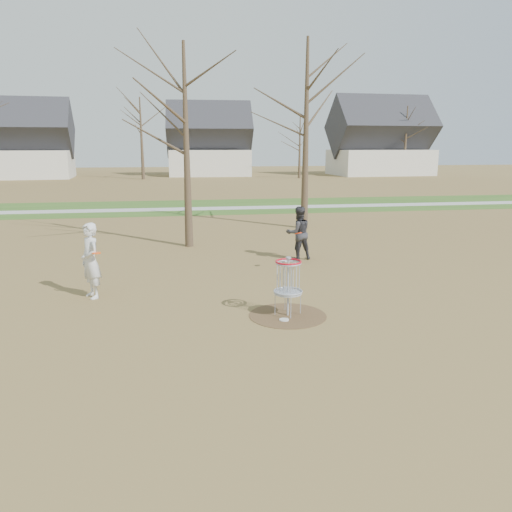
{
  "coord_description": "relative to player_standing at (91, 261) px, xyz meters",
  "views": [
    {
      "loc": [
        -2.47,
        -10.69,
        3.87
      ],
      "look_at": [
        -0.5,
        1.5,
        1.1
      ],
      "focal_mm": 35.0,
      "sensor_mm": 36.0,
      "label": 1
    }
  ],
  "objects": [
    {
      "name": "ground",
      "position": [
        4.66,
        -2.19,
        -0.97
      ],
      "size": [
        160.0,
        160.0,
        0.0
      ],
      "primitive_type": "plane",
      "color": "brown",
      "rests_on": "ground"
    },
    {
      "name": "green_band",
      "position": [
        4.66,
        18.81,
        -0.97
      ],
      "size": [
        160.0,
        8.0,
        0.01
      ],
      "primitive_type": "cube",
      "color": "#2D5119",
      "rests_on": "ground"
    },
    {
      "name": "footpath",
      "position": [
        4.66,
        17.81,
        -0.96
      ],
      "size": [
        160.0,
        1.5,
        0.01
      ],
      "primitive_type": "cube",
      "color": "#9E9E99",
      "rests_on": "green_band"
    },
    {
      "name": "dirt_circle",
      "position": [
        4.66,
        -2.19,
        -0.97
      ],
      "size": [
        1.8,
        1.8,
        0.01
      ],
      "primitive_type": "cylinder",
      "color": "#47331E",
      "rests_on": "ground"
    },
    {
      "name": "player_standing",
      "position": [
        0.0,
        0.0,
        0.0
      ],
      "size": [
        0.77,
        0.85,
        1.94
      ],
      "primitive_type": "imported",
      "rotation": [
        0.0,
        0.0,
        -1.03
      ],
      "color": "silver",
      "rests_on": "ground"
    },
    {
      "name": "player_throwing",
      "position": [
        6.3,
        3.45,
        -0.06
      ],
      "size": [
        0.98,
        0.82,
        1.83
      ],
      "primitive_type": "imported",
      "rotation": [
        0.0,
        0.0,
        3.3
      ],
      "color": "#2E2D32",
      "rests_on": "ground"
    },
    {
      "name": "disc_grounded",
      "position": [
        4.51,
        -2.5,
        -0.95
      ],
      "size": [
        0.22,
        0.22,
        0.02
      ],
      "primitive_type": "cylinder",
      "color": "silver",
      "rests_on": "dirt_circle"
    },
    {
      "name": "discs_in_play",
      "position": [
        3.16,
        0.72,
        0.26
      ],
      "size": [
        5.86,
        2.16,
        0.1
      ],
      "color": "#F5330C",
      "rests_on": "ground"
    },
    {
      "name": "disc_golf_basket",
      "position": [
        4.66,
        -2.19,
        -0.06
      ],
      "size": [
        0.64,
        0.64,
        1.35
      ],
      "color": "#9EA3AD",
      "rests_on": "ground"
    },
    {
      "name": "bare_trees",
      "position": [
        6.44,
        33.6,
        4.37
      ],
      "size": [
        52.62,
        44.98,
        9.0
      ],
      "color": "#382B1E",
      "rests_on": "ground"
    },
    {
      "name": "houses_row",
      "position": [
        8.98,
        50.37,
        2.55
      ],
      "size": [
        56.51,
        10.01,
        7.26
      ],
      "color": "silver",
      "rests_on": "ground"
    }
  ]
}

